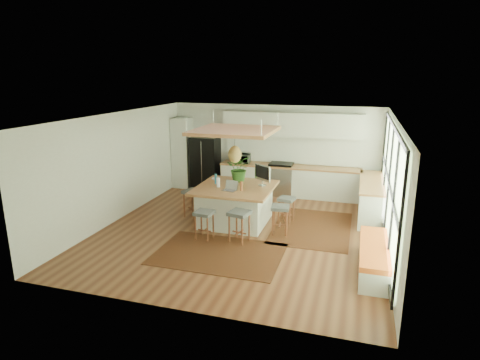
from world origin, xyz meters
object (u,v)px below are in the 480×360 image
(fridge, at_px, (205,160))
(stool_right_front, at_px, (280,219))
(stool_near_right, at_px, (239,227))
(stool_right_back, at_px, (286,208))
(island, at_px, (235,205))
(island_plant, at_px, (240,171))
(stool_near_left, at_px, (204,224))
(laptop, at_px, (229,186))
(monitor, at_px, (262,175))
(microwave, at_px, (242,157))
(stool_left_side, at_px, (193,204))

(fridge, bearing_deg, stool_right_front, -45.40)
(stool_near_right, xyz_separation_m, stool_right_back, (0.76, 1.54, 0.00))
(fridge, distance_m, island, 3.29)
(stool_near_right, distance_m, island_plant, 1.92)
(island, bearing_deg, fridge, 124.42)
(stool_near_left, xyz_separation_m, laptop, (0.32, 0.83, 0.70))
(stool_near_right, height_order, laptop, laptop)
(monitor, bearing_deg, island, -118.96)
(stool_right_back, xyz_separation_m, laptop, (-1.24, -0.78, 0.70))
(stool_right_back, bearing_deg, monitor, -169.11)
(stool_right_front, distance_m, stool_right_back, 0.81)
(island_plant, bearing_deg, stool_right_back, -5.46)
(monitor, bearing_deg, stool_right_front, -12.93)
(laptop, bearing_deg, island_plant, 102.70)
(fridge, height_order, microwave, fridge)
(stool_near_left, distance_m, stool_right_front, 1.75)
(stool_near_left, xyz_separation_m, stool_right_front, (1.56, 0.80, 0.00))
(monitor, bearing_deg, stool_near_right, -60.30)
(stool_right_front, distance_m, monitor, 1.24)
(monitor, bearing_deg, stool_left_side, -136.89)
(stool_right_back, distance_m, monitor, 1.03)
(stool_near_left, bearing_deg, island, 74.24)
(fridge, xyz_separation_m, stool_near_left, (1.50, -3.90, -0.57))
(stool_near_right, bearing_deg, stool_left_side, 143.20)
(island, height_order, stool_right_back, island)
(fridge, xyz_separation_m, stool_right_front, (3.06, -3.10, -0.57))
(stool_right_back, distance_m, laptop, 1.62)
(stool_near_right, distance_m, stool_left_side, 2.02)
(stool_right_back, distance_m, stool_left_side, 2.40)
(fridge, relative_size, stool_near_left, 2.54)
(stool_near_right, height_order, stool_left_side, stool_left_side)
(stool_near_left, bearing_deg, monitor, 57.40)
(stool_left_side, bearing_deg, monitor, 6.81)
(stool_near_right, bearing_deg, microwave, 105.70)
(laptop, distance_m, island_plant, 0.91)
(stool_left_side, relative_size, monitor, 1.27)
(laptop, bearing_deg, island, 98.19)
(stool_near_left, relative_size, stool_right_front, 0.97)
(fridge, height_order, stool_near_right, fridge)
(island, xyz_separation_m, monitor, (0.62, 0.28, 0.72))
(stool_right_front, xyz_separation_m, laptop, (-1.24, 0.03, 0.70))
(island, relative_size, stool_near_right, 2.59)
(island, distance_m, stool_near_left, 1.27)
(island, height_order, island_plant, island_plant)
(stool_near_right, xyz_separation_m, island_plant, (-0.49, 1.66, 0.84))
(fridge, xyz_separation_m, stool_right_back, (3.05, -2.29, -0.57))
(fridge, height_order, island, fridge)
(stool_right_front, bearing_deg, laptop, 178.56)
(stool_near_right, xyz_separation_m, laptop, (-0.47, 0.76, 0.70))
(laptop, bearing_deg, stool_right_back, 43.81)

